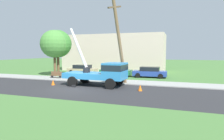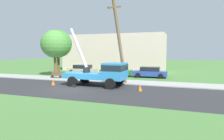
{
  "view_description": "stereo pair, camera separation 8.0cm",
  "coord_description": "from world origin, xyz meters",
  "px_view_note": "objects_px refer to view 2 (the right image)",
  "views": [
    {
      "loc": [
        9.21,
        -15.67,
        3.41
      ],
      "look_at": [
        2.99,
        2.46,
        1.62
      ],
      "focal_mm": 31.5,
      "sensor_mm": 36.0,
      "label": 1
    },
    {
      "loc": [
        9.28,
        -15.64,
        3.41
      ],
      "look_at": [
        2.99,
        2.46,
        1.62
      ],
      "focal_mm": 31.5,
      "sensor_mm": 36.0,
      "label": 2
    }
  ],
  "objects_px": {
    "traffic_cone_behind": "(53,82)",
    "roadside_tree_far": "(55,44)",
    "leaning_utility_pole": "(119,40)",
    "traffic_cone_ahead": "(140,88)",
    "parked_sedan_tan": "(83,69)",
    "utility_truck": "(103,72)",
    "parked_sedan_green": "(116,71)",
    "roadside_tree_near": "(58,44)",
    "park_bench": "(56,75)",
    "parked_sedan_blue": "(150,72)"
  },
  "relations": [
    {
      "from": "traffic_cone_behind",
      "to": "roadside_tree_far",
      "type": "relative_size",
      "value": 0.09
    },
    {
      "from": "leaning_utility_pole",
      "to": "traffic_cone_ahead",
      "type": "relative_size",
      "value": 15.81
    },
    {
      "from": "parked_sedan_tan",
      "to": "utility_truck",
      "type": "bearing_deg",
      "value": -52.27
    },
    {
      "from": "parked_sedan_green",
      "to": "roadside_tree_near",
      "type": "distance_m",
      "value": 9.01
    },
    {
      "from": "traffic_cone_ahead",
      "to": "roadside_tree_near",
      "type": "xyz_separation_m",
      "value": [
        -13.06,
        7.03,
        4.21
      ]
    },
    {
      "from": "utility_truck",
      "to": "roadside_tree_near",
      "type": "height_order",
      "value": "roadside_tree_near"
    },
    {
      "from": "traffic_cone_ahead",
      "to": "utility_truck",
      "type": "bearing_deg",
      "value": 163.99
    },
    {
      "from": "parked_sedan_green",
      "to": "roadside_tree_near",
      "type": "bearing_deg",
      "value": -162.2
    },
    {
      "from": "utility_truck",
      "to": "leaning_utility_pole",
      "type": "bearing_deg",
      "value": 46.53
    },
    {
      "from": "traffic_cone_behind",
      "to": "roadside_tree_near",
      "type": "bearing_deg",
      "value": 120.29
    },
    {
      "from": "utility_truck",
      "to": "roadside_tree_far",
      "type": "distance_m",
      "value": 11.05
    },
    {
      "from": "traffic_cone_behind",
      "to": "roadside_tree_far",
      "type": "distance_m",
      "value": 8.64
    },
    {
      "from": "leaning_utility_pole",
      "to": "traffic_cone_ahead",
      "type": "height_order",
      "value": "leaning_utility_pole"
    },
    {
      "from": "parked_sedan_tan",
      "to": "park_bench",
      "type": "relative_size",
      "value": 2.77
    },
    {
      "from": "leaning_utility_pole",
      "to": "traffic_cone_behind",
      "type": "distance_m",
      "value": 8.01
    },
    {
      "from": "utility_truck",
      "to": "traffic_cone_behind",
      "type": "relative_size",
      "value": 12.07
    },
    {
      "from": "traffic_cone_ahead",
      "to": "traffic_cone_behind",
      "type": "relative_size",
      "value": 1.0
    },
    {
      "from": "traffic_cone_behind",
      "to": "roadside_tree_far",
      "type": "xyz_separation_m",
      "value": [
        -4.17,
        6.32,
        4.17
      ]
    },
    {
      "from": "leaning_utility_pole",
      "to": "traffic_cone_behind",
      "type": "bearing_deg",
      "value": -159.3
    },
    {
      "from": "park_bench",
      "to": "roadside_tree_far",
      "type": "xyz_separation_m",
      "value": [
        -1.64,
        2.12,
        3.98
      ]
    },
    {
      "from": "parked_sedan_green",
      "to": "roadside_tree_far",
      "type": "height_order",
      "value": "roadside_tree_far"
    },
    {
      "from": "traffic_cone_ahead",
      "to": "park_bench",
      "type": "bearing_deg",
      "value": 159.62
    },
    {
      "from": "utility_truck",
      "to": "parked_sedan_blue",
      "type": "distance_m",
      "value": 8.95
    },
    {
      "from": "traffic_cone_behind",
      "to": "parked_sedan_tan",
      "type": "bearing_deg",
      "value": 100.26
    },
    {
      "from": "traffic_cone_behind",
      "to": "parked_sedan_blue",
      "type": "bearing_deg",
      "value": 47.48
    },
    {
      "from": "parked_sedan_tan",
      "to": "parked_sedan_green",
      "type": "relative_size",
      "value": 1.0
    },
    {
      "from": "utility_truck",
      "to": "traffic_cone_ahead",
      "type": "xyz_separation_m",
      "value": [
        3.94,
        -1.13,
        -1.13
      ]
    },
    {
      "from": "traffic_cone_ahead",
      "to": "roadside_tree_far",
      "type": "distance_m",
      "value": 15.22
    },
    {
      "from": "leaning_utility_pole",
      "to": "roadside_tree_far",
      "type": "height_order",
      "value": "leaning_utility_pole"
    },
    {
      "from": "parked_sedan_tan",
      "to": "parked_sedan_blue",
      "type": "relative_size",
      "value": 1.0
    },
    {
      "from": "parked_sedan_blue",
      "to": "roadside_tree_near",
      "type": "bearing_deg",
      "value": -169.5
    },
    {
      "from": "parked_sedan_green",
      "to": "park_bench",
      "type": "height_order",
      "value": "parked_sedan_green"
    },
    {
      "from": "utility_truck",
      "to": "parked_sedan_green",
      "type": "xyz_separation_m",
      "value": [
        -1.34,
        8.4,
        -0.7
      ]
    },
    {
      "from": "parked_sedan_tan",
      "to": "roadside_tree_near",
      "type": "xyz_separation_m",
      "value": [
        -2.27,
        -2.96,
        3.78
      ]
    },
    {
      "from": "utility_truck",
      "to": "parked_sedan_tan",
      "type": "relative_size",
      "value": 1.52
    },
    {
      "from": "leaning_utility_pole",
      "to": "parked_sedan_green",
      "type": "xyz_separation_m",
      "value": [
        -2.61,
        7.05,
        -3.84
      ]
    },
    {
      "from": "traffic_cone_behind",
      "to": "parked_sedan_blue",
      "type": "height_order",
      "value": "parked_sedan_blue"
    },
    {
      "from": "utility_truck",
      "to": "park_bench",
      "type": "relative_size",
      "value": 4.22
    },
    {
      "from": "utility_truck",
      "to": "roadside_tree_near",
      "type": "xyz_separation_m",
      "value": [
        -9.12,
        5.9,
        3.08
      ]
    },
    {
      "from": "traffic_cone_ahead",
      "to": "parked_sedan_blue",
      "type": "distance_m",
      "value": 9.39
    },
    {
      "from": "leaning_utility_pole",
      "to": "roadside_tree_near",
      "type": "distance_m",
      "value": 11.35
    },
    {
      "from": "parked_sedan_green",
      "to": "park_bench",
      "type": "distance_m",
      "value": 8.17
    },
    {
      "from": "leaning_utility_pole",
      "to": "parked_sedan_tan",
      "type": "distance_m",
      "value": 11.72
    },
    {
      "from": "parked_sedan_tan",
      "to": "roadside_tree_far",
      "type": "height_order",
      "value": "roadside_tree_far"
    },
    {
      "from": "leaning_utility_pole",
      "to": "park_bench",
      "type": "height_order",
      "value": "leaning_utility_pole"
    },
    {
      "from": "traffic_cone_behind",
      "to": "parked_sedan_tan",
      "type": "relative_size",
      "value": 0.13
    },
    {
      "from": "leaning_utility_pole",
      "to": "traffic_cone_ahead",
      "type": "bearing_deg",
      "value": -43.0
    },
    {
      "from": "park_bench",
      "to": "roadside_tree_far",
      "type": "distance_m",
      "value": 4.8
    },
    {
      "from": "traffic_cone_ahead",
      "to": "park_bench",
      "type": "distance_m",
      "value": 12.29
    },
    {
      "from": "traffic_cone_ahead",
      "to": "parked_sedan_blue",
      "type": "xyz_separation_m",
      "value": [
        -0.49,
        9.36,
        0.43
      ]
    }
  ]
}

